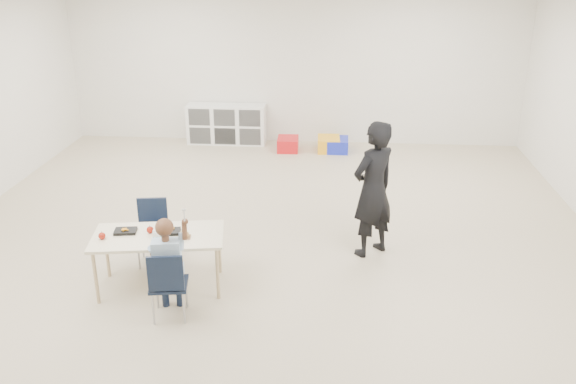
# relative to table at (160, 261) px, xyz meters

# --- Properties ---
(room) EXTENTS (9.00, 9.02, 2.80)m
(room) POSITION_rel_table_xyz_m (1.00, 0.79, 1.09)
(room) COLOR #C4B496
(room) RESTS_ON ground
(table) EXTENTS (1.40, 0.85, 0.60)m
(table) POSITION_rel_table_xyz_m (0.00, 0.00, 0.00)
(table) COLOR #FFF4CB
(table) RESTS_ON ground
(chair_near) EXTENTS (0.40, 0.38, 0.72)m
(chair_near) POSITION_rel_table_xyz_m (0.23, -0.52, 0.06)
(chair_near) COLOR black
(chair_near) RESTS_ON ground
(chair_far) EXTENTS (0.40, 0.38, 0.72)m
(chair_far) POSITION_rel_table_xyz_m (-0.23, 0.52, 0.06)
(chair_far) COLOR black
(chair_far) RESTS_ON ground
(child) EXTENTS (0.55, 0.55, 1.14)m
(child) POSITION_rel_table_xyz_m (0.23, -0.52, 0.26)
(child) COLOR #A9C7E5
(child) RESTS_ON chair_near
(lunch_tray_near) EXTENTS (0.24, 0.19, 0.03)m
(lunch_tray_near) POSITION_rel_table_xyz_m (0.10, 0.06, 0.31)
(lunch_tray_near) COLOR black
(lunch_tray_near) RESTS_ON table
(lunch_tray_far) EXTENTS (0.24, 0.19, 0.03)m
(lunch_tray_far) POSITION_rel_table_xyz_m (-0.35, 0.03, 0.31)
(lunch_tray_far) COLOR black
(lunch_tray_far) RESTS_ON table
(milk_carton) EXTENTS (0.08, 0.08, 0.10)m
(milk_carton) POSITION_rel_table_xyz_m (0.02, -0.10, 0.35)
(milk_carton) COLOR white
(milk_carton) RESTS_ON table
(bread_roll) EXTENTS (0.09, 0.09, 0.07)m
(bread_roll) POSITION_rel_table_xyz_m (0.28, -0.03, 0.33)
(bread_roll) COLOR tan
(bread_roll) RESTS_ON table
(apple_near) EXTENTS (0.07, 0.07, 0.07)m
(apple_near) POSITION_rel_table_xyz_m (-0.09, 0.04, 0.33)
(apple_near) COLOR maroon
(apple_near) RESTS_ON table
(apple_far) EXTENTS (0.07, 0.07, 0.07)m
(apple_far) POSITION_rel_table_xyz_m (-0.53, -0.14, 0.33)
(apple_far) COLOR maroon
(apple_far) RESTS_ON table
(cubby_shelf) EXTENTS (1.40, 0.40, 0.70)m
(cubby_shelf) POSITION_rel_table_xyz_m (-0.20, 5.07, 0.04)
(cubby_shelf) COLOR white
(cubby_shelf) RESTS_ON ground
(adult) EXTENTS (0.68, 0.67, 1.58)m
(adult) POSITION_rel_table_xyz_m (2.20, 0.96, 0.49)
(adult) COLOR black
(adult) RESTS_ON ground
(bin_red) EXTENTS (0.37, 0.47, 0.22)m
(bin_red) POSITION_rel_table_xyz_m (0.94, 4.72, -0.19)
(bin_red) COLOR red
(bin_red) RESTS_ON ground
(bin_yellow) EXTENTS (0.40, 0.50, 0.24)m
(bin_yellow) POSITION_rel_table_xyz_m (1.65, 4.75, -0.19)
(bin_yellow) COLOR #FFAE1A
(bin_yellow) RESTS_ON ground
(bin_blue) EXTENTS (0.36, 0.46, 0.23)m
(bin_blue) POSITION_rel_table_xyz_m (1.80, 4.74, -0.19)
(bin_blue) COLOR #1927C1
(bin_blue) RESTS_ON ground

